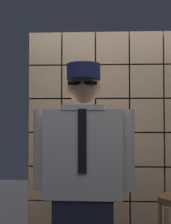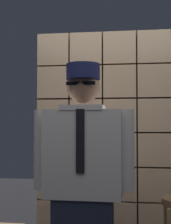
{
  "view_description": "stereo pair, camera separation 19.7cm",
  "coord_description": "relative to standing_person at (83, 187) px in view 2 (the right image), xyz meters",
  "views": [
    {
      "loc": [
        -0.1,
        -1.95,
        1.36
      ],
      "look_at": [
        -0.22,
        0.36,
        1.44
      ],
      "focal_mm": 52.75,
      "sensor_mm": 36.0,
      "label": 1
    },
    {
      "loc": [
        0.09,
        -1.94,
        1.36
      ],
      "look_at": [
        -0.22,
        0.36,
        1.44
      ],
      "focal_mm": 52.75,
      "sensor_mm": 36.0,
      "label": 2
    }
  ],
  "objects": [
    {
      "name": "glass_block_wall",
      "position": [
        0.23,
        0.88,
        0.19
      ],
      "size": [
        1.63,
        0.1,
        2.27
      ],
      "color": "#E0B78C",
      "rests_on": "ground"
    },
    {
      "name": "standing_person",
      "position": [
        0.0,
        0.0,
        0.0
      ],
      "size": [
        0.71,
        0.3,
        1.77
      ],
      "rotation": [
        0.0,
        0.0,
        -0.02
      ],
      "color": "#1E2333",
      "rests_on": "ground"
    }
  ]
}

